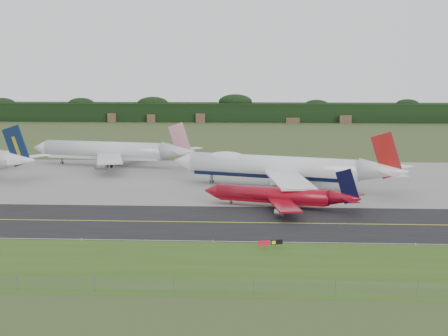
% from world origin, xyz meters
% --- Properties ---
extents(ground, '(600.00, 600.00, 0.00)m').
position_xyz_m(ground, '(0.00, 0.00, 0.00)').
color(ground, '#394821').
rests_on(ground, ground).
extents(grass_verge, '(400.00, 30.00, 0.01)m').
position_xyz_m(grass_verge, '(0.00, -35.00, 0.01)').
color(grass_verge, '#305017').
rests_on(grass_verge, ground).
extents(taxiway, '(400.00, 32.00, 0.02)m').
position_xyz_m(taxiway, '(0.00, -4.00, 0.01)').
color(taxiway, black).
rests_on(taxiway, ground).
extents(apron, '(400.00, 78.00, 0.01)m').
position_xyz_m(apron, '(0.00, 51.00, 0.01)').
color(apron, gray).
rests_on(apron, ground).
extents(taxiway_centreline, '(400.00, 0.40, 0.00)m').
position_xyz_m(taxiway_centreline, '(0.00, -4.00, 0.03)').
color(taxiway_centreline, yellow).
rests_on(taxiway_centreline, taxiway).
extents(taxiway_edge_line, '(400.00, 0.25, 0.00)m').
position_xyz_m(taxiway_edge_line, '(0.00, -19.50, 0.03)').
color(taxiway_edge_line, silver).
rests_on(taxiway_edge_line, taxiway).
extents(perimeter_fence, '(320.00, 0.10, 320.00)m').
position_xyz_m(perimeter_fence, '(0.00, -48.00, 1.10)').
color(perimeter_fence, slate).
rests_on(perimeter_fence, ground).
extents(horizon_treeline, '(700.00, 25.00, 12.00)m').
position_xyz_m(horizon_treeline, '(0.00, 273.76, 5.47)').
color(horizon_treeline, black).
rests_on(horizon_treeline, ground).
extents(jet_ba_747, '(66.50, 53.76, 17.09)m').
position_xyz_m(jet_ba_747, '(13.16, 37.69, 5.82)').
color(jet_ba_747, white).
rests_on(jet_ba_747, ground).
extents(jet_red_737, '(38.20, 30.47, 10.47)m').
position_xyz_m(jet_red_737, '(12.27, 11.69, 2.90)').
color(jet_red_737, maroon).
rests_on(jet_red_737, ground).
extents(jet_star_tail, '(59.84, 49.38, 15.84)m').
position_xyz_m(jet_star_tail, '(-43.72, 75.58, 5.28)').
color(jet_star_tail, silver).
rests_on(jet_star_tail, ground).
extents(taxiway_sign, '(4.63, 1.70, 1.61)m').
position_xyz_m(taxiway_sign, '(8.94, -23.98, 1.13)').
color(taxiway_sign, slate).
rests_on(taxiway_sign, ground).
extents(edge_marker_left, '(0.16, 0.16, 0.50)m').
position_xyz_m(edge_marker_left, '(-27.82, -20.50, 0.25)').
color(edge_marker_left, yellow).
rests_on(edge_marker_left, ground).
extents(edge_marker_center, '(0.16, 0.16, 0.50)m').
position_xyz_m(edge_marker_center, '(-1.98, -20.50, 0.25)').
color(edge_marker_center, yellow).
rests_on(edge_marker_center, ground).
extents(edge_marker_right, '(0.16, 0.16, 0.50)m').
position_xyz_m(edge_marker_right, '(36.59, -20.50, 0.25)').
color(edge_marker_right, yellow).
rests_on(edge_marker_right, ground).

